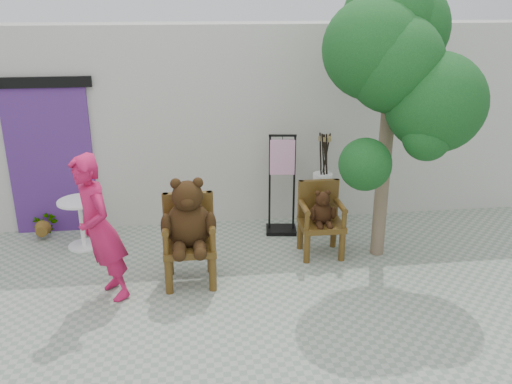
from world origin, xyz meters
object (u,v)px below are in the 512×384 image
chair_big (189,225)px  cafe_table (81,218)px  person (99,229)px  display_stand (282,196)px  chair_small (321,214)px  stool_bucket (322,184)px  tree (396,51)px

chair_big → cafe_table: chair_big is taller
person → display_stand: size_ratio=1.17×
chair_small → stool_bucket: 1.08m
chair_big → tree: tree is taller
cafe_table → display_stand: size_ratio=0.47×
chair_big → chair_small: size_ratio=1.36×
chair_small → tree: (0.79, -0.17, 2.16)m
person → tree: size_ratio=0.47×
stool_bucket → person: bearing=-148.5°
cafe_table → tree: 4.76m
chair_big → display_stand: size_ratio=0.90×
display_stand → stool_bucket: size_ratio=1.04×
chair_small → stool_bucket: bearing=75.0°
person → stool_bucket: bearing=91.6°
chair_big → display_stand: bearing=44.4°
chair_big → tree: size_ratio=0.36×
stool_bucket → cafe_table: bearing=-173.5°
cafe_table → tree: size_ratio=0.18×
stool_bucket → tree: size_ratio=0.38×
chair_small → display_stand: 0.87m
chair_big → cafe_table: (-1.50, 1.21, -0.33)m
tree → person: bearing=-169.4°
cafe_table → display_stand: bearing=2.8°
chair_small → tree: bearing=-12.4°
chair_big → person: size_ratio=0.77×
person → display_stand: bearing=94.2°
person → cafe_table: 1.62m
cafe_table → display_stand: display_stand is taller
chair_big → tree: bearing=9.0°
chair_small → tree: tree is taller
display_stand → tree: size_ratio=0.40×
display_stand → tree: (1.20, -0.95, 2.16)m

